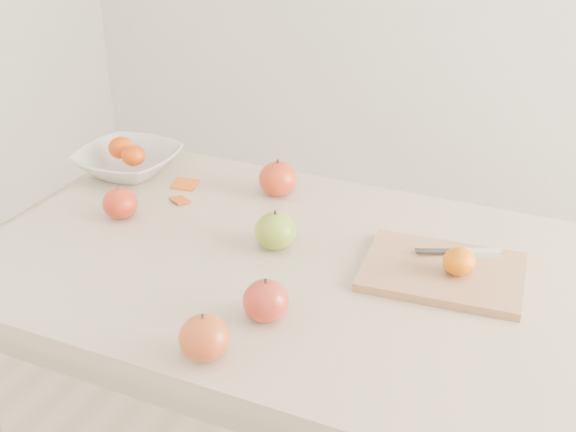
% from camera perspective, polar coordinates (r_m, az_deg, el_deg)
% --- Properties ---
extents(table, '(1.20, 0.80, 0.75)m').
position_cam_1_polar(table, '(1.52, -0.77, -6.46)').
color(table, beige).
rests_on(table, ground).
extents(cutting_board, '(0.32, 0.25, 0.02)m').
position_cam_1_polar(cutting_board, '(1.43, 12.12, -4.34)').
color(cutting_board, '#AA7C55').
rests_on(cutting_board, table).
extents(board_tangerine, '(0.06, 0.06, 0.05)m').
position_cam_1_polar(board_tangerine, '(1.40, 13.37, -3.52)').
color(board_tangerine, orange).
rests_on(board_tangerine, cutting_board).
extents(fruit_bowl, '(0.25, 0.25, 0.06)m').
position_cam_1_polar(fruit_bowl, '(1.86, -12.53, 4.21)').
color(fruit_bowl, silver).
rests_on(fruit_bowl, table).
extents(bowl_tangerine_near, '(0.06, 0.06, 0.06)m').
position_cam_1_polar(bowl_tangerine_near, '(1.87, -13.07, 5.29)').
color(bowl_tangerine_near, '#E84808').
rests_on(bowl_tangerine_near, fruit_bowl).
extents(bowl_tangerine_far, '(0.06, 0.06, 0.05)m').
position_cam_1_polar(bowl_tangerine_far, '(1.82, -12.12, 4.71)').
color(bowl_tangerine_far, '#D44407').
rests_on(bowl_tangerine_far, fruit_bowl).
extents(orange_peel_a, '(0.06, 0.05, 0.01)m').
position_cam_1_polar(orange_peel_a, '(1.77, -8.14, 2.38)').
color(orange_peel_a, '#E85B10').
rests_on(orange_peel_a, table).
extents(orange_peel_b, '(0.06, 0.05, 0.01)m').
position_cam_1_polar(orange_peel_b, '(1.70, -8.53, 1.19)').
color(orange_peel_b, '#D24A0E').
rests_on(orange_peel_b, table).
extents(paring_knife, '(0.16, 0.08, 0.01)m').
position_cam_1_polar(paring_knife, '(1.48, 14.56, -2.82)').
color(paring_knife, silver).
rests_on(paring_knife, cutting_board).
extents(apple_green, '(0.09, 0.09, 0.08)m').
position_cam_1_polar(apple_green, '(1.48, -1.01, -1.18)').
color(apple_green, '#5C8D12').
rests_on(apple_green, table).
extents(apple_red_c, '(0.08, 0.08, 0.08)m').
position_cam_1_polar(apple_red_c, '(1.19, -6.65, -9.53)').
color(apple_red_c, '#99200D').
rests_on(apple_red_c, table).
extents(apple_red_a, '(0.09, 0.09, 0.08)m').
position_cam_1_polar(apple_red_a, '(1.70, -0.81, 2.96)').
color(apple_red_a, maroon).
rests_on(apple_red_a, table).
extents(apple_red_b, '(0.08, 0.08, 0.07)m').
position_cam_1_polar(apple_red_b, '(1.64, -13.14, 1.00)').
color(apple_red_b, maroon).
rests_on(apple_red_b, table).
extents(apple_red_e, '(0.08, 0.08, 0.07)m').
position_cam_1_polar(apple_red_e, '(1.27, -1.77, -6.71)').
color(apple_red_e, maroon).
rests_on(apple_red_e, table).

